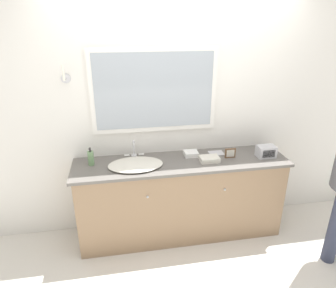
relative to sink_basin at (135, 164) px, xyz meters
name	(u,v)px	position (x,y,z in m)	size (l,w,h in m)	color
ground_plane	(186,250)	(0.47, -0.28, -0.90)	(14.00, 14.00, 0.00)	silver
wall_back	(176,115)	(0.46, 0.31, 0.39)	(8.00, 0.18, 2.55)	white
vanity_counter	(181,198)	(0.47, 0.02, -0.46)	(2.19, 0.54, 0.88)	#937556
sink_basin	(135,164)	(0.00, 0.00, 0.00)	(0.54, 0.41, 0.19)	silver
soap_bottle	(91,158)	(-0.43, 0.10, 0.06)	(0.06, 0.06, 0.19)	#709966
appliance_box	(266,151)	(1.36, -0.03, 0.04)	(0.19, 0.13, 0.12)	#BCBCC1
picture_frame	(230,153)	(0.98, 0.02, 0.03)	(0.11, 0.01, 0.10)	brown
hand_towel_near_sink	(191,154)	(0.59, 0.13, 0.01)	(0.14, 0.13, 0.05)	white
hand_towel_far_corner	(209,159)	(0.75, -0.02, 0.00)	(0.19, 0.14, 0.05)	silver
metal_tray	(216,153)	(0.87, 0.14, -0.01)	(0.16, 0.13, 0.01)	silver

